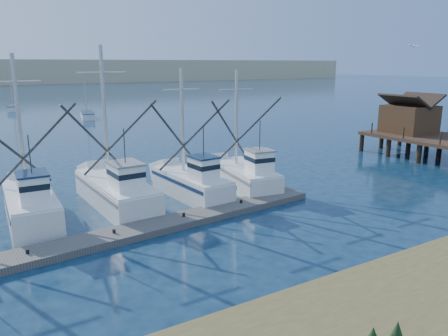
{
  "coord_description": "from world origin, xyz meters",
  "views": [
    {
      "loc": [
        -15.06,
        -14.48,
        8.49
      ],
      "look_at": [
        -1.54,
        8.0,
        2.17
      ],
      "focal_mm": 35.0,
      "sensor_mm": 36.0,
      "label": 1
    }
  ],
  "objects_px": {
    "floating_dock": "(95,241)",
    "sailboat_far": "(13,108)",
    "sailboat_near": "(87,115)",
    "timber_pier": "(443,131)"
  },
  "relations": [
    {
      "from": "floating_dock",
      "to": "sailboat_far",
      "type": "bearing_deg",
      "value": 81.6
    },
    {
      "from": "sailboat_far",
      "to": "sailboat_near",
      "type": "bearing_deg",
      "value": -53.72
    },
    {
      "from": "sailboat_near",
      "to": "sailboat_far",
      "type": "relative_size",
      "value": 1.0
    },
    {
      "from": "timber_pier",
      "to": "floating_dock",
      "type": "bearing_deg",
      "value": -174.55
    },
    {
      "from": "floating_dock",
      "to": "timber_pier",
      "type": "distance_m",
      "value": 32.07
    },
    {
      "from": "floating_dock",
      "to": "sailboat_near",
      "type": "distance_m",
      "value": 51.82
    },
    {
      "from": "timber_pier",
      "to": "sailboat_near",
      "type": "bearing_deg",
      "value": 112.44
    },
    {
      "from": "floating_dock",
      "to": "sailboat_near",
      "type": "height_order",
      "value": "sailboat_near"
    },
    {
      "from": "floating_dock",
      "to": "timber_pier",
      "type": "bearing_deg",
      "value": -0.04
    },
    {
      "from": "sailboat_far",
      "to": "floating_dock",
      "type": "bearing_deg",
      "value": -82.98
    }
  ]
}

